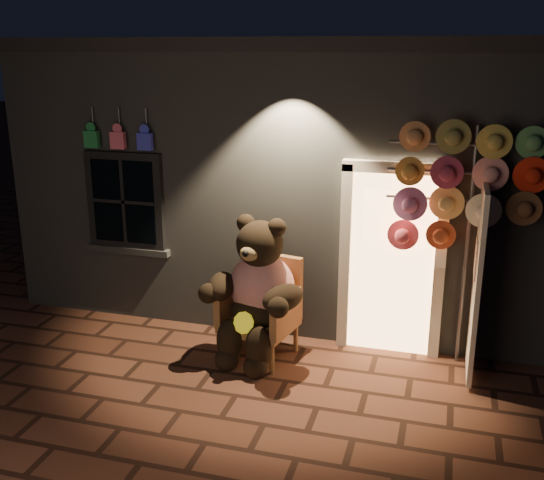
% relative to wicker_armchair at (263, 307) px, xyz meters
% --- Properties ---
extents(ground, '(60.00, 60.00, 0.00)m').
position_rel_wicker_armchair_xyz_m(ground, '(0.00, -0.98, -0.56)').
color(ground, brown).
rests_on(ground, ground).
extents(shop_building, '(7.30, 5.95, 3.51)m').
position_rel_wicker_armchair_xyz_m(shop_building, '(0.00, 3.01, 1.17)').
color(shop_building, slate).
rests_on(shop_building, ground).
extents(wicker_armchair, '(0.89, 0.83, 1.12)m').
position_rel_wicker_armchair_xyz_m(wicker_armchair, '(0.00, 0.00, 0.00)').
color(wicker_armchair, '#A3763F').
rests_on(wicker_armchair, ground).
extents(teddy_bear, '(1.18, 1.02, 1.65)m').
position_rel_wicker_armchair_xyz_m(teddy_bear, '(-0.02, -0.14, 0.23)').
color(teddy_bear, red).
rests_on(teddy_bear, ground).
extents(hat_rack, '(1.56, 0.22, 2.63)m').
position_rel_wicker_armchair_xyz_m(hat_rack, '(2.03, 0.30, 1.45)').
color(hat_rack, '#59595E').
rests_on(hat_rack, ground).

